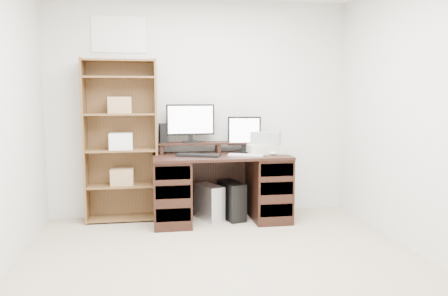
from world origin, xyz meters
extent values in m
cube|color=tan|center=(0.00, 0.00, -0.01)|extent=(3.50, 4.00, 0.02)
cube|color=silver|center=(0.00, 2.01, 1.25)|extent=(3.50, 0.02, 2.50)
cube|color=silver|center=(0.00, -2.01, 1.25)|extent=(3.50, 0.02, 2.50)
cube|color=white|center=(-0.91, 1.99, 2.08)|extent=(0.60, 0.01, 0.40)
cube|color=black|center=(0.18, 1.63, 0.73)|extent=(1.50, 0.70, 0.03)
cube|color=black|center=(-0.37, 1.63, 0.36)|extent=(0.40, 0.66, 0.72)
cube|color=black|center=(0.73, 1.63, 0.36)|extent=(0.40, 0.66, 0.72)
cube|color=black|center=(0.18, 1.96, 0.40)|extent=(1.48, 0.02, 0.65)
cube|color=black|center=(-0.37, 1.30, 0.18)|extent=(0.36, 0.01, 0.14)
cube|color=black|center=(-0.37, 1.30, 0.42)|extent=(0.36, 0.01, 0.14)
cube|color=black|center=(-0.37, 1.30, 0.62)|extent=(0.36, 0.01, 0.14)
cube|color=black|center=(0.73, 1.30, 0.18)|extent=(0.36, 0.01, 0.14)
cube|color=black|center=(0.73, 1.30, 0.42)|extent=(0.36, 0.01, 0.14)
cube|color=black|center=(0.73, 1.30, 0.62)|extent=(0.36, 0.01, 0.14)
cube|color=black|center=(-0.47, 1.85, 0.80)|extent=(0.04, 0.20, 0.10)
cube|color=black|center=(0.18, 1.85, 0.80)|extent=(0.04, 0.20, 0.10)
cube|color=black|center=(0.83, 1.85, 0.80)|extent=(0.04, 0.20, 0.10)
cube|color=black|center=(0.18, 1.85, 0.86)|extent=(1.40, 0.22, 0.02)
cube|color=black|center=(-0.14, 1.84, 0.88)|extent=(0.18, 0.15, 0.02)
cube|color=black|center=(-0.14, 1.86, 0.94)|extent=(0.05, 0.03, 0.10)
cube|color=black|center=(-0.14, 1.86, 1.13)|extent=(0.55, 0.06, 0.35)
cube|color=white|center=(-0.14, 1.85, 1.13)|extent=(0.51, 0.02, 0.31)
cube|color=black|center=(0.47, 1.75, 0.76)|extent=(0.20, 0.16, 0.02)
cube|color=black|center=(0.47, 1.77, 0.82)|extent=(0.05, 0.04, 0.10)
cube|color=black|center=(0.47, 1.77, 1.00)|extent=(0.38, 0.08, 0.33)
cube|color=white|center=(0.47, 1.76, 1.00)|extent=(0.34, 0.05, 0.29)
cube|color=black|center=(-0.45, 1.88, 0.98)|extent=(0.10, 0.10, 0.22)
cube|color=black|center=(-0.08, 1.55, 0.76)|extent=(0.50, 0.32, 0.03)
cube|color=silver|center=(0.43, 1.49, 0.76)|extent=(0.40, 0.26, 0.02)
ellipsoid|color=silver|center=(0.75, 1.53, 0.77)|extent=(0.10, 0.07, 0.03)
cube|color=beige|center=(0.71, 1.69, 0.80)|extent=(0.44, 0.34, 0.11)
cube|color=#92969C|center=(0.71, 1.69, 0.93)|extent=(0.39, 0.34, 0.14)
cube|color=silver|center=(0.05, 1.70, 0.20)|extent=(0.32, 0.44, 0.40)
cube|color=black|center=(0.31, 1.69, 0.21)|extent=(0.28, 0.46, 0.43)
cube|color=#19FF33|center=(0.36, 1.49, 0.30)|extent=(0.01, 0.01, 0.01)
cube|color=brown|center=(-1.30, 1.83, 0.90)|extent=(0.02, 0.30, 1.80)
cube|color=brown|center=(-0.52, 1.83, 0.90)|extent=(0.02, 0.30, 1.80)
cube|color=brown|center=(-0.91, 1.97, 0.90)|extent=(0.80, 0.01, 1.80)
cube|color=brown|center=(-0.91, 1.83, 0.03)|extent=(0.75, 0.28, 0.02)
cube|color=brown|center=(-0.91, 1.83, 0.40)|extent=(0.75, 0.28, 0.02)
cube|color=brown|center=(-0.91, 1.83, 0.80)|extent=(0.75, 0.28, 0.02)
cube|color=brown|center=(-0.91, 1.83, 1.20)|extent=(0.75, 0.28, 0.02)
cube|color=brown|center=(-0.91, 1.83, 1.60)|extent=(0.75, 0.28, 0.02)
cube|color=brown|center=(-0.91, 1.83, 1.78)|extent=(0.75, 0.28, 0.02)
cube|color=#A07F54|center=(-0.91, 1.83, 0.50)|extent=(0.25, 0.20, 0.18)
cube|color=white|center=(-0.91, 1.83, 0.90)|extent=(0.25, 0.20, 0.18)
cube|color=#A07F54|center=(-0.91, 1.83, 1.30)|extent=(0.25, 0.20, 0.18)
camera|label=1|loc=(-0.58, -3.10, 1.41)|focal=35.00mm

